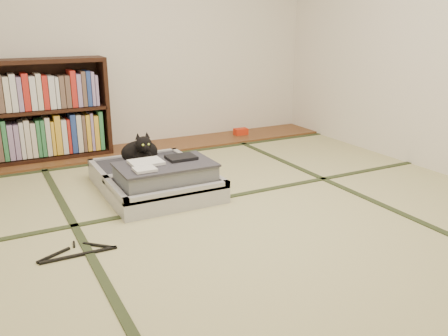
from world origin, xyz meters
name	(u,v)px	position (x,y,z in m)	size (l,w,h in m)	color
floor	(242,219)	(0.00, 0.00, 0.00)	(4.50, 4.50, 0.00)	#CAC786
wood_strip	(144,148)	(0.00, 2.00, 0.01)	(4.00, 0.50, 0.02)	brown
red_item	(241,132)	(1.15, 2.03, 0.06)	(0.15, 0.09, 0.07)	red
tatami_borders	(209,195)	(0.00, 0.49, 0.00)	(4.00, 4.50, 0.01)	#2D381E
bookcase	(34,113)	(-0.99, 2.07, 0.45)	(1.32, 0.30, 0.92)	black
suitcase	(156,178)	(-0.32, 0.76, 0.11)	(0.77, 1.03, 0.30)	#AFB0B4
cat	(141,151)	(-0.34, 1.05, 0.25)	(0.34, 0.35, 0.28)	black
cable_coil	(161,158)	(-0.15, 1.08, 0.16)	(0.11, 0.11, 0.03)	white
hanger	(78,252)	(-1.06, 0.01, 0.01)	(0.44, 0.20, 0.01)	black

